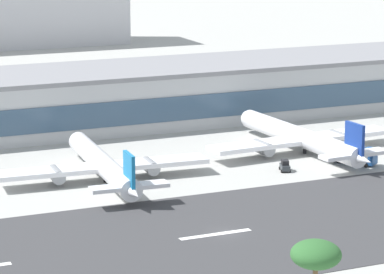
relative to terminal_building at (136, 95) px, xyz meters
The scene contains 9 objects.
ground_plane 83.90m from the terminal_building, 100.63° to the right, with size 1400.00×1400.00×0.00m, color #A8A8A3.
runway_strip 83.91m from the terminal_building, 100.63° to the right, with size 800.00×42.21×0.08m, color #38383A.
runway_centreline_dash_4 84.26m from the terminal_building, 101.84° to the right, with size 12.00×1.20×0.01m, color white.
terminal_building is the anchor object (origin of this frame).
airliner_blue_tail_gate_0 52.07m from the terminal_building, 116.58° to the right, with size 40.12×44.19×9.22m.
airliner_navy_tail_gate_1 47.41m from the terminal_building, 63.17° to the right, with size 42.24×46.24×9.65m.
service_fuel_truck_0 60.03m from the terminal_building, 63.94° to the right, with size 6.80×8.55×3.95m.
service_baggage_tug_1 54.40m from the terminal_building, 78.34° to the right, with size 2.69×3.54×2.20m.
palm_tree_1 126.62m from the terminal_building, 101.06° to the right, with size 5.79×5.79×13.31m.
Camera 1 is at (-63.16, -132.51, 49.57)m, focal length 92.64 mm.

